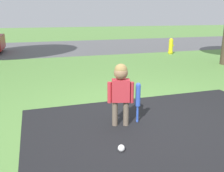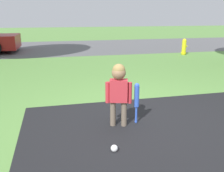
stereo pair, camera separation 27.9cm
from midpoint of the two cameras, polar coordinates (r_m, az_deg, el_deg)
ground_plane at (r=3.86m, az=10.15°, el=-7.96°), size 60.00×60.00×0.00m
street_strip at (r=12.73m, az=-6.79°, el=8.91°), size 40.00×6.00×0.01m
child at (r=3.46m, az=3.84°, el=-0.14°), size 0.36×0.20×0.91m
baseball_bat at (r=3.63m, az=7.85°, el=-2.68°), size 0.07×0.07×0.61m
sports_ball at (r=3.01m, az=3.25°, el=-14.09°), size 0.08×0.08×0.08m
fire_hydrant at (r=10.50m, az=16.88°, el=8.56°), size 0.24×0.21×0.64m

